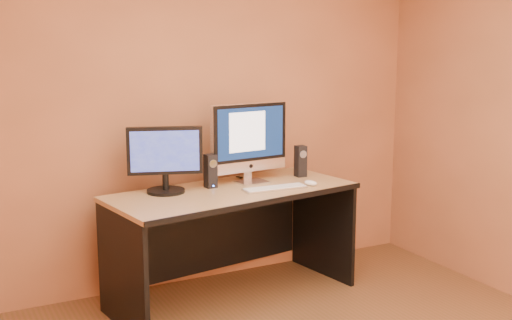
{
  "coord_description": "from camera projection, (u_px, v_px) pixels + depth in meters",
  "views": [
    {
      "loc": [
        -1.76,
        -2.53,
        1.87
      ],
      "look_at": [
        0.28,
        1.4,
        1.04
      ],
      "focal_mm": 45.0,
      "sensor_mm": 36.0,
      "label": 1
    }
  ],
  "objects": [
    {
      "name": "walls",
      "position": [
        338.0,
        160.0,
        3.11
      ],
      "size": [
        4.0,
        4.0,
        2.6
      ],
      "primitive_type": null,
      "color": "#AD6B46",
      "rests_on": "ground"
    },
    {
      "name": "imac",
      "position": [
        252.0,
        143.0,
        4.74
      ],
      "size": [
        0.65,
        0.29,
        0.61
      ],
      "primitive_type": null,
      "rotation": [
        0.0,
        0.0,
        0.09
      ],
      "color": "silver",
      "rests_on": "desk"
    },
    {
      "name": "keyboard",
      "position": [
        275.0,
        188.0,
        4.58
      ],
      "size": [
        0.48,
        0.14,
        0.02
      ],
      "primitive_type": "cube",
      "rotation": [
        0.0,
        0.0,
        -0.03
      ],
      "color": "silver",
      "rests_on": "desk"
    },
    {
      "name": "desk",
      "position": [
        233.0,
        245.0,
        4.65
      ],
      "size": [
        1.87,
        1.03,
        0.82
      ],
      "primitive_type": null,
      "rotation": [
        0.0,
        0.0,
        0.15
      ],
      "color": "tan",
      "rests_on": "ground"
    },
    {
      "name": "speaker_left",
      "position": [
        211.0,
        171.0,
        4.62
      ],
      "size": [
        0.08,
        0.09,
        0.24
      ],
      "primitive_type": null,
      "rotation": [
        0.0,
        0.0,
        0.08
      ],
      "color": "black",
      "rests_on": "desk"
    },
    {
      "name": "second_monitor",
      "position": [
        165.0,
        160.0,
        4.45
      ],
      "size": [
        0.59,
        0.42,
        0.46
      ],
      "primitive_type": null,
      "rotation": [
        0.0,
        0.0,
        -0.32
      ],
      "color": "black",
      "rests_on": "desk"
    },
    {
      "name": "cable_b",
      "position": [
        242.0,
        179.0,
        4.9
      ],
      "size": [
        0.06,
        0.2,
        0.01
      ],
      "primitive_type": "cylinder",
      "rotation": [
        1.57,
        0.0,
        -0.24
      ],
      "color": "black",
      "rests_on": "desk"
    },
    {
      "name": "cable_a",
      "position": [
        250.0,
        178.0,
        4.93
      ],
      "size": [
        0.15,
        0.2,
        0.01
      ],
      "primitive_type": "cylinder",
      "rotation": [
        1.57,
        0.0,
        0.62
      ],
      "color": "black",
      "rests_on": "desk"
    },
    {
      "name": "mouse",
      "position": [
        311.0,
        183.0,
        4.7
      ],
      "size": [
        0.09,
        0.13,
        0.04
      ],
      "primitive_type": "ellipsoid",
      "rotation": [
        0.0,
        0.0,
        0.25
      ],
      "color": "white",
      "rests_on": "desk"
    },
    {
      "name": "speaker_right",
      "position": [
        300.0,
        161.0,
        4.99
      ],
      "size": [
        0.08,
        0.08,
        0.24
      ],
      "primitive_type": null,
      "rotation": [
        0.0,
        0.0,
        -0.04
      ],
      "color": "black",
      "rests_on": "desk"
    }
  ]
}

